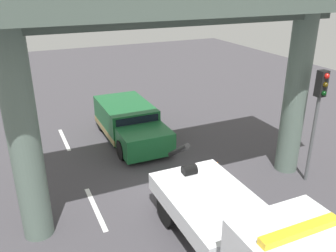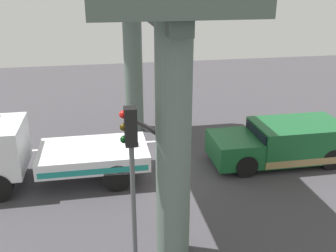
{
  "view_description": "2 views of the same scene",
  "coord_description": "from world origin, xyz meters",
  "px_view_note": "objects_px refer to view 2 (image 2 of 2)",
  "views": [
    {
      "loc": [
        9.92,
        -4.79,
        7.0
      ],
      "look_at": [
        -1.22,
        0.32,
        1.94
      ],
      "focal_mm": 38.08,
      "sensor_mm": 36.0,
      "label": 1
    },
    {
      "loc": [
        2.17,
        12.92,
        6.89
      ],
      "look_at": [
        -0.17,
        0.42,
        1.99
      ],
      "focal_mm": 41.47,
      "sensor_mm": 36.0,
      "label": 2
    }
  ],
  "objects_px": {
    "tow_truck_white": "(37,151)",
    "towed_van_green": "(283,143)",
    "traffic_light_near": "(131,154)",
    "traffic_cone_orange": "(171,187)"
  },
  "relations": [
    {
      "from": "tow_truck_white",
      "to": "towed_van_green",
      "type": "distance_m",
      "value": 9.27
    },
    {
      "from": "traffic_light_near",
      "to": "traffic_cone_orange",
      "type": "xyz_separation_m",
      "value": [
        -1.53,
        -2.98,
        -2.73
      ]
    },
    {
      "from": "tow_truck_white",
      "to": "towed_van_green",
      "type": "relative_size",
      "value": 1.39
    },
    {
      "from": "towed_van_green",
      "to": "traffic_cone_orange",
      "type": "height_order",
      "value": "towed_van_green"
    },
    {
      "from": "traffic_light_near",
      "to": "tow_truck_white",
      "type": "bearing_deg",
      "value": -58.91
    },
    {
      "from": "towed_van_green",
      "to": "traffic_light_near",
      "type": "distance_m",
      "value": 8.29
    },
    {
      "from": "traffic_cone_orange",
      "to": "tow_truck_white",
      "type": "bearing_deg",
      "value": -22.16
    },
    {
      "from": "traffic_cone_orange",
      "to": "towed_van_green",
      "type": "bearing_deg",
      "value": -159.69
    },
    {
      "from": "tow_truck_white",
      "to": "traffic_cone_orange",
      "type": "height_order",
      "value": "tow_truck_white"
    },
    {
      "from": "towed_van_green",
      "to": "traffic_cone_orange",
      "type": "relative_size",
      "value": 7.46
    }
  ]
}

